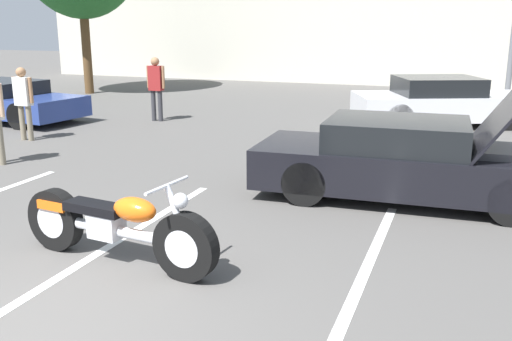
{
  "coord_description": "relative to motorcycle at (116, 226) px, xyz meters",
  "views": [
    {
      "loc": [
        3.36,
        -3.19,
        2.55
      ],
      "look_at": [
        1.03,
        3.09,
        0.8
      ],
      "focal_mm": 40.0,
      "sensor_mm": 36.0,
      "label": 1
    }
  ],
  "objects": [
    {
      "name": "far_building",
      "position": [
        0.06,
        21.0,
        1.91
      ],
      "size": [
        32.0,
        4.2,
        4.4
      ],
      "color": "beige",
      "rests_on": "ground"
    },
    {
      "name": "spectator_far_lot",
      "position": [
        -5.67,
        5.01,
        0.52
      ],
      "size": [
        0.52,
        0.21,
        1.6
      ],
      "color": "gray",
      "rests_on": "ground"
    },
    {
      "name": "parking_stripe_back",
      "position": [
        2.57,
        0.33,
        -0.42
      ],
      "size": [
        0.12,
        5.2,
        0.01
      ],
      "primitive_type": "cube",
      "color": "white",
      "rests_on": "ground"
    },
    {
      "name": "parked_car_left_row",
      "position": [
        -8.03,
        6.95,
        0.1
      ],
      "size": [
        4.46,
        2.3,
        1.05
      ],
      "rotation": [
        0.0,
        0.0,
        -0.13
      ],
      "color": "navy",
      "rests_on": "ground"
    },
    {
      "name": "spectator_by_show_car",
      "position": [
        -4.25,
        8.27,
        0.57
      ],
      "size": [
        0.52,
        0.22,
        1.67
      ],
      "color": "#333338",
      "rests_on": "ground"
    },
    {
      "name": "parking_stripe_middle",
      "position": [
        -0.36,
        0.33,
        -0.42
      ],
      "size": [
        0.12,
        5.2,
        0.01
      ],
      "primitive_type": "cube",
      "color": "white",
      "rests_on": "ground"
    },
    {
      "name": "show_car_hood_open",
      "position": [
        2.71,
        3.48,
        0.16
      ],
      "size": [
        4.48,
        1.88,
        2.04
      ],
      "rotation": [
        0.0,
        0.0,
        0.04
      ],
      "color": "black",
      "rests_on": "ground"
    },
    {
      "name": "motorcycle",
      "position": [
        0.0,
        0.0,
        0.0
      ],
      "size": [
        2.5,
        0.7,
        0.99
      ],
      "rotation": [
        0.0,
        0.0,
        -0.12
      ],
      "color": "black",
      "rests_on": "ground"
    },
    {
      "name": "parked_car_mid_row",
      "position": [
        2.83,
        10.27,
        0.16
      ],
      "size": [
        4.73,
        3.42,
        1.21
      ],
      "rotation": [
        0.0,
        0.0,
        0.41
      ],
      "color": "silver",
      "rests_on": "ground"
    }
  ]
}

